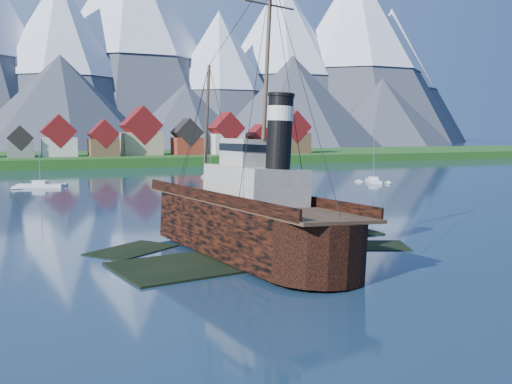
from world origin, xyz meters
name	(u,v)px	position (x,y,z in m)	size (l,w,h in m)	color
ground	(244,254)	(0.00, 0.00, 0.00)	(1400.00, 1400.00, 0.00)	#1A3149
shoal	(253,252)	(1.78, 2.15, -0.35)	(31.71, 21.24, 1.14)	black
shore_bank	(61,163)	(0.00, 170.00, 0.00)	(600.00, 80.00, 3.20)	#204D16
seawall	(74,169)	(0.00, 132.00, 0.00)	(600.00, 2.50, 2.00)	#3F3D38
mountains	(20,39)	(-0.79, 481.26, 89.34)	(965.00, 340.00, 205.00)	#2D333D
tugboat_wreck	(236,216)	(-0.04, 1.91, 3.25)	(7.62, 32.82, 26.01)	black
sailboat_c	(40,186)	(-12.89, 75.10, 0.27)	(9.28, 5.91, 11.81)	silver
sailboat_d	(373,182)	(54.93, 56.47, 0.25)	(5.01, 8.14, 10.92)	silver
sailboat_e	(211,178)	(26.03, 82.00, 0.22)	(2.85, 8.76, 10.00)	silver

